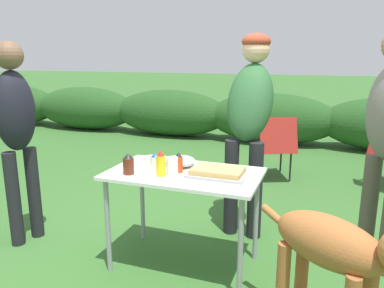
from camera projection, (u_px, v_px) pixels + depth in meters
The scene contains 15 objects.
ground_plane at pixel (184, 264), 2.88m from camera, with size 60.00×60.00×0.00m, color #336028.
shrub_hedge at pixel (271, 118), 6.78m from camera, with size 14.40×0.90×0.91m.
folding_table at pixel (184, 182), 2.72m from camera, with size 1.10×0.64×0.74m.
food_tray at pixel (218, 172), 2.62m from camera, with size 0.40×0.28×0.06m.
plate_stack at pixel (153, 160), 2.97m from camera, with size 0.24×0.24×0.02m, color white.
mixing_bowl at pixel (180, 161), 2.85m from camera, with size 0.23×0.23×0.08m, color silver.
paper_cup_stack at pixel (172, 166), 2.62m from camera, with size 0.08×0.08×0.13m, color white.
bbq_sauce_bottle at pixel (128, 164), 2.65m from camera, with size 0.08×0.08×0.15m.
mustard_bottle at pixel (161, 164), 2.60m from camera, with size 0.06×0.06×0.19m.
mayo_bottle at pixel (155, 163), 2.72m from camera, with size 0.08×0.08×0.14m.
hot_sauce_bottle at pixel (179, 163), 2.69m from camera, with size 0.06×0.06×0.15m.
standing_person_in_red_jacket at pixel (250, 111), 3.22m from camera, with size 0.43×0.55×1.75m.
standing_person_in_navy_coat at pixel (16, 124), 3.03m from camera, with size 0.32×0.39×1.68m.
dog at pixel (337, 253), 1.95m from camera, with size 0.89×0.62×0.81m.
camp_chair_near_hedge at pixel (274, 144), 4.75m from camera, with size 0.66×0.73×0.83m.
Camera 1 is at (0.94, -2.41, 1.56)m, focal length 35.00 mm.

